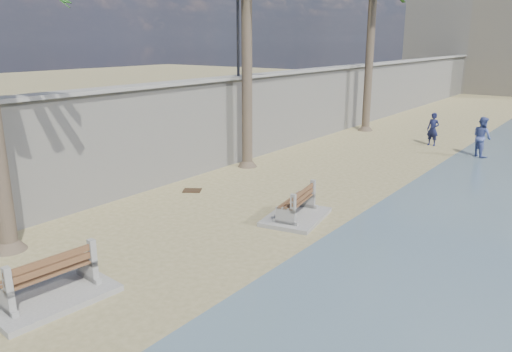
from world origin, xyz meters
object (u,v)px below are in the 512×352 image
Objects in this scene: person_a at (433,127)px; bench_far at (296,206)px; person_b at (482,135)px; bench_near at (49,280)px.

bench_far is at bearing -80.60° from person_a.
person_b reaches higher than bench_far.
bench_near is 7.08m from bench_far.
person_a reaches higher than bench_far.
person_b is at bearing 78.33° from bench_near.
person_a is 2.75m from person_b.
person_b is at bearing 78.61° from bench_far.
person_b is (3.84, 18.59, 0.56)m from bench_near.
bench_near is at bearing 119.33° from person_b.
bench_far is at bearing 119.61° from person_b.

